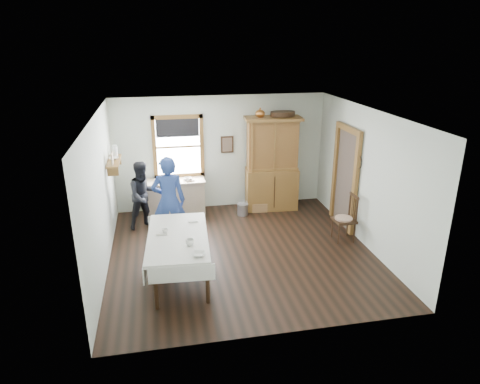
% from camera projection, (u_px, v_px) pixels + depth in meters
% --- Properties ---
extents(room, '(5.01, 5.01, 2.70)m').
position_uv_depth(room, '(241.00, 187.00, 7.88)').
color(room, black).
rests_on(room, ground).
extents(window, '(1.18, 0.07, 1.48)m').
position_uv_depth(window, '(178.00, 143.00, 9.88)').
color(window, white).
rests_on(window, room).
extents(doorway, '(0.09, 1.14, 2.22)m').
position_uv_depth(doorway, '(346.00, 175.00, 9.18)').
color(doorway, '#4D4137').
rests_on(doorway, room).
extents(wall_shelf, '(0.24, 1.00, 0.44)m').
position_uv_depth(wall_shelf, '(114.00, 160.00, 8.80)').
color(wall_shelf, brown).
rests_on(wall_shelf, room).
extents(framed_picture, '(0.30, 0.04, 0.40)m').
position_uv_depth(framed_picture, '(227.00, 145.00, 10.11)').
color(framed_picture, '#301C11').
rests_on(framed_picture, room).
extents(rug_beater, '(0.01, 0.27, 0.27)m').
position_uv_depth(rug_beater, '(359.00, 156.00, 8.48)').
color(rug_beater, black).
rests_on(rug_beater, room).
extents(work_counter, '(1.45, 0.56, 0.83)m').
position_uv_depth(work_counter, '(174.00, 197.00, 10.01)').
color(work_counter, tan).
rests_on(work_counter, room).
extents(china_hutch, '(1.35, 0.72, 2.23)m').
position_uv_depth(china_hutch, '(272.00, 164.00, 10.12)').
color(china_hutch, brown).
rests_on(china_hutch, room).
extents(dining_table, '(1.16, 2.04, 0.79)m').
position_uv_depth(dining_table, '(179.00, 257.00, 7.35)').
color(dining_table, silver).
rests_on(dining_table, room).
extents(spindle_chair, '(0.47, 0.47, 0.98)m').
position_uv_depth(spindle_chair, '(344.00, 218.00, 8.67)').
color(spindle_chair, '#301C11').
rests_on(spindle_chair, room).
extents(pail, '(0.26, 0.26, 0.27)m').
position_uv_depth(pail, '(243.00, 209.00, 10.04)').
color(pail, '#96979D').
rests_on(pail, room).
extents(wicker_basket, '(0.38, 0.28, 0.21)m').
position_uv_depth(wicker_basket, '(259.00, 207.00, 10.28)').
color(wicker_basket, olive).
rests_on(wicker_basket, room).
extents(woman_blue, '(0.63, 0.43, 1.68)m').
position_uv_depth(woman_blue, '(169.00, 204.00, 8.44)').
color(woman_blue, navy).
rests_on(woman_blue, room).
extents(figure_dark, '(0.83, 0.75, 1.38)m').
position_uv_depth(figure_dark, '(144.00, 198.00, 9.20)').
color(figure_dark, black).
rests_on(figure_dark, room).
extents(table_cup_a, '(0.15, 0.15, 0.11)m').
position_uv_depth(table_cup_a, '(190.00, 242.00, 6.87)').
color(table_cup_a, silver).
rests_on(table_cup_a, dining_table).
extents(table_cup_b, '(0.11, 0.11, 0.09)m').
position_uv_depth(table_cup_b, '(165.00, 231.00, 7.28)').
color(table_cup_b, silver).
rests_on(table_cup_b, dining_table).
extents(table_bowl, '(0.28, 0.28, 0.06)m').
position_uv_depth(table_bowl, '(199.00, 254.00, 6.55)').
color(table_bowl, silver).
rests_on(table_bowl, dining_table).
extents(counter_book, '(0.23, 0.26, 0.02)m').
position_uv_depth(counter_book, '(185.00, 181.00, 9.82)').
color(counter_book, brown).
rests_on(counter_book, work_counter).
extents(counter_bowl, '(0.25, 0.25, 0.06)m').
position_uv_depth(counter_bowl, '(188.00, 179.00, 9.86)').
color(counter_bowl, silver).
rests_on(counter_bowl, work_counter).
extents(shelf_bowl, '(0.22, 0.22, 0.05)m').
position_uv_depth(shelf_bowl, '(114.00, 158.00, 8.80)').
color(shelf_bowl, silver).
rests_on(shelf_bowl, wall_shelf).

